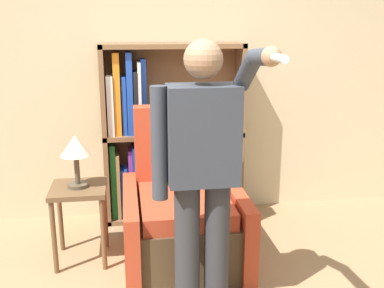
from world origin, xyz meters
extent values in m
cube|color=beige|center=(0.00, 2.03, 1.40)|extent=(8.00, 0.06, 2.80)
cube|color=brown|center=(-0.56, 1.85, 0.78)|extent=(0.04, 0.28, 1.57)
cube|color=brown|center=(0.63, 1.85, 0.78)|extent=(0.04, 0.28, 1.57)
cube|color=brown|center=(0.03, 1.98, 0.78)|extent=(1.23, 0.01, 1.57)
cube|color=brown|center=(0.03, 1.85, 0.02)|extent=(1.23, 0.28, 0.04)
cube|color=brown|center=(0.03, 1.85, 0.78)|extent=(1.23, 0.28, 0.04)
cube|color=brown|center=(0.03, 1.85, 1.55)|extent=(1.23, 0.28, 0.04)
cube|color=#238438|center=(-0.51, 1.85, 0.38)|extent=(0.05, 0.16, 0.67)
cube|color=#9E7A47|center=(-0.46, 1.85, 0.33)|extent=(0.03, 0.22, 0.59)
cube|color=#1E47B2|center=(-0.43, 1.85, 0.26)|extent=(0.03, 0.18, 0.45)
cube|color=#1E47B2|center=(-0.40, 1.85, 0.27)|extent=(0.03, 0.18, 0.46)
cube|color=purple|center=(-0.35, 1.85, 0.35)|extent=(0.04, 0.18, 0.62)
cube|color=#1E47B2|center=(-0.31, 1.85, 0.37)|extent=(0.04, 0.22, 0.65)
cube|color=#9E7A47|center=(-0.27, 1.85, 0.39)|extent=(0.03, 0.18, 0.69)
cube|color=white|center=(-0.50, 1.85, 1.06)|extent=(0.06, 0.22, 0.51)
cube|color=orange|center=(-0.44, 1.85, 1.15)|extent=(0.06, 0.19, 0.70)
cube|color=#1E47B2|center=(-0.39, 1.85, 1.05)|extent=(0.04, 0.17, 0.50)
cube|color=#1E47B2|center=(-0.34, 1.85, 1.15)|extent=(0.05, 0.21, 0.70)
cube|color=black|center=(-0.29, 1.85, 1.07)|extent=(0.03, 0.23, 0.54)
cube|color=white|center=(-0.26, 1.85, 1.11)|extent=(0.03, 0.23, 0.62)
cube|color=#1E47B2|center=(-0.22, 1.85, 1.12)|extent=(0.04, 0.16, 0.64)
cube|color=#4C3823|center=(0.01, 1.03, 0.21)|extent=(0.67, 0.86, 0.42)
cube|color=#B23D23|center=(0.01, 0.99, 0.48)|extent=(0.63, 0.74, 0.12)
cube|color=#B23D23|center=(0.01, 1.42, 0.66)|extent=(0.67, 0.16, 0.91)
cube|color=#B23D23|center=(-0.37, 1.03, 0.28)|extent=(0.10, 0.94, 0.56)
cube|color=#B23D23|center=(0.40, 1.03, 0.28)|extent=(0.10, 0.94, 0.56)
cylinder|color=#2D2D33|center=(-0.05, 0.39, 0.43)|extent=(0.15, 0.15, 0.86)
cylinder|color=#2D2D33|center=(0.13, 0.39, 0.43)|extent=(0.15, 0.15, 0.86)
cube|color=#333842|center=(0.04, 0.39, 1.14)|extent=(0.39, 0.24, 0.55)
sphere|color=#997051|center=(0.04, 0.39, 1.55)|extent=(0.21, 0.21, 0.21)
cylinder|color=#333842|center=(-0.20, 0.39, 1.10)|extent=(0.09, 0.09, 0.64)
cylinder|color=#333842|center=(0.25, 0.27, 1.50)|extent=(0.09, 0.28, 0.23)
cylinder|color=#333842|center=(0.25, 0.03, 1.59)|extent=(0.08, 0.27, 0.10)
sphere|color=#997051|center=(0.25, -0.10, 1.60)|extent=(0.09, 0.09, 0.09)
cylinder|color=white|center=(0.25, -0.20, 1.60)|extent=(0.04, 0.15, 0.04)
cube|color=brown|center=(-0.74, 1.18, 0.57)|extent=(0.40, 0.40, 0.04)
cylinder|color=brown|center=(-0.91, 1.00, 0.27)|extent=(0.04, 0.04, 0.55)
cylinder|color=brown|center=(-0.57, 1.00, 0.27)|extent=(0.04, 0.04, 0.55)
cylinder|color=brown|center=(-0.91, 1.35, 0.27)|extent=(0.04, 0.04, 0.55)
cylinder|color=brown|center=(-0.57, 1.35, 0.27)|extent=(0.04, 0.04, 0.55)
cylinder|color=#4C4233|center=(-0.74, 1.18, 0.60)|extent=(0.15, 0.15, 0.02)
cylinder|color=#4C4233|center=(-0.74, 1.18, 0.72)|extent=(0.04, 0.04, 0.21)
cone|color=beige|center=(-0.74, 1.18, 0.90)|extent=(0.22, 0.22, 0.15)
camera|label=1|loc=(-0.38, -1.98, 1.74)|focal=42.00mm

